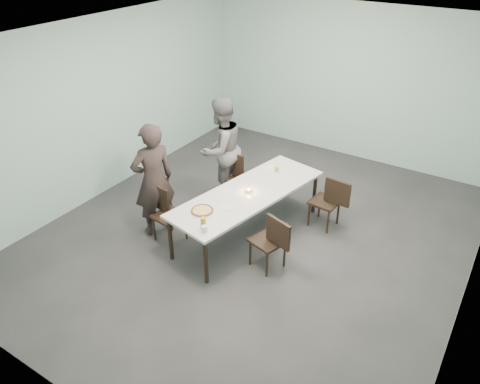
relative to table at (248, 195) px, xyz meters
The scene contains 16 objects.
ground 0.71m from the table, 21.06° to the left, with size 7.00×7.00×0.00m, color #333335.
room_shell 1.34m from the table, 21.06° to the left, with size 6.02×7.02×3.01m.
table is the anchor object (origin of this frame).
chair_near_left 1.26m from the table, 142.79° to the right, with size 0.64×0.48×0.87m.
chair_far_left 1.05m from the table, 130.80° to the left, with size 0.62×0.44×0.87m.
chair_near_right 0.92m from the table, 36.82° to the right, with size 0.65×0.52×0.87m.
chair_far_right 1.31m from the table, 41.35° to the left, with size 0.63×0.46×0.87m.
diner_near 1.43m from the table, 151.40° to the right, with size 0.66×0.43×1.80m, color black.
diner_far 1.29m from the table, 142.84° to the left, with size 0.87×0.68×1.79m, color slate.
pizza 0.84m from the table, 107.85° to the right, with size 0.34×0.34×0.04m.
side_plate 0.53m from the table, 92.25° to the right, with size 0.18×0.18×0.01m, color white.
beer_glass 1.10m from the table, 90.94° to the right, with size 0.08×0.08×0.15m, color #B88928.
water_tumbler 1.18m from the table, 87.24° to the right, with size 0.08×0.08×0.09m, color silver.
tealight 0.08m from the table, 58.82° to the left, with size 0.06×0.06×0.05m.
amber_tumbler 0.81m from the table, 86.63° to the left, with size 0.07×0.07×0.08m, color #B88928.
menu 0.86m from the table, 92.75° to the left, with size 0.30×0.22×0.01m, color silver.
Camera 1 is at (3.00, -5.17, 4.29)m, focal length 35.00 mm.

